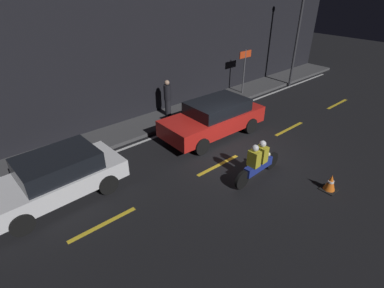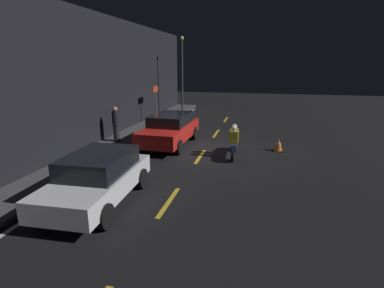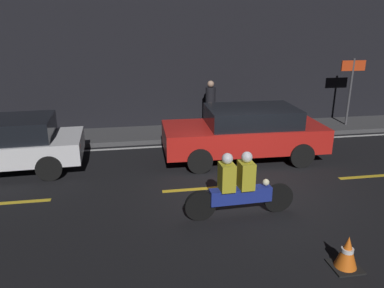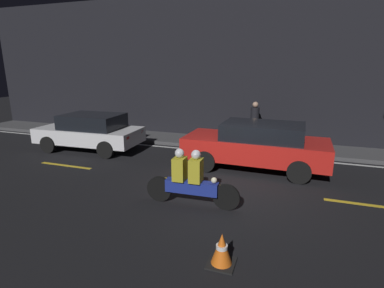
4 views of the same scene
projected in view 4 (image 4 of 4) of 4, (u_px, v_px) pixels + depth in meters
The scene contains 12 objects.
ground_plane at pixel (226, 187), 8.31m from camera, with size 56.00×56.00×0.00m, color black.
raised_curb at pixel (250, 145), 12.32m from camera, with size 28.00×1.76×0.15m.
building_front at pixel (257, 69), 12.49m from camera, with size 28.00×0.30×6.23m.
lane_dash_b at pixel (66, 166), 10.05m from camera, with size 2.00×0.14×0.01m.
lane_dash_c at pixel (192, 182), 8.62m from camera, with size 2.00×0.14×0.01m.
lane_dash_d at pixel (369, 205), 7.20m from camera, with size 2.00×0.14×0.01m.
lane_solid_kerb at pixel (246, 154), 11.31m from camera, with size 25.20×0.14×0.01m.
sedan_white at pixel (90, 131), 11.79m from camera, with size 4.12×2.02×1.43m.
taxi_red at pixel (257, 144), 9.60m from camera, with size 4.56×2.04×1.50m.
motorcycle at pixel (189, 179), 7.06m from camera, with size 2.30×0.39×1.38m.
traffic_cone_near at pixel (222, 249), 4.99m from camera, with size 0.46×0.46×0.57m.
pedestrian at pixel (254, 123), 12.10m from camera, with size 0.34×0.34×1.72m.
Camera 4 is at (1.63, -7.62, 3.25)m, focal length 28.00 mm.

